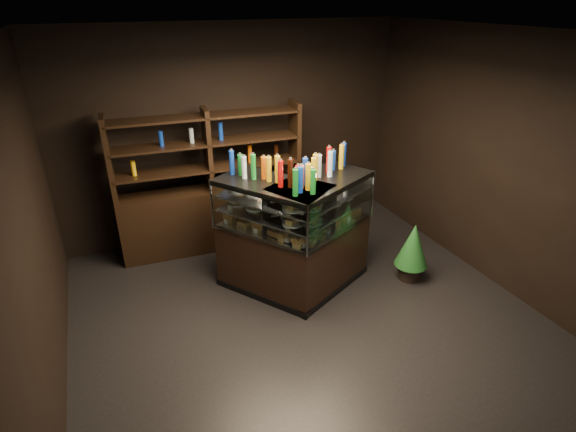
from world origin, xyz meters
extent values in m
plane|color=black|center=(0.00, 0.00, 0.00)|extent=(5.00, 5.00, 0.00)
cube|color=black|center=(0.00, 2.50, 1.50)|extent=(5.00, 0.02, 3.00)
cube|color=black|center=(0.00, -2.50, 1.50)|extent=(5.00, 0.02, 3.00)
cube|color=black|center=(2.50, 0.00, 1.50)|extent=(0.02, 5.00, 3.00)
cube|color=black|center=(-2.50, 0.00, 1.50)|extent=(0.02, 5.00, 3.00)
cube|color=black|center=(0.00, 0.00, 3.00)|extent=(5.00, 5.00, 0.02)
cube|color=black|center=(0.40, 0.58, 0.42)|extent=(1.42, 1.13, 0.83)
cube|color=black|center=(0.40, 0.58, 0.04)|extent=(1.47, 1.17, 0.08)
cube|color=black|center=(0.40, 0.58, 1.39)|extent=(1.42, 1.13, 0.06)
cube|color=silver|center=(0.40, 0.58, 0.84)|extent=(1.36, 1.06, 0.02)
cube|color=silver|center=(0.40, 0.58, 1.04)|extent=(1.36, 1.06, 0.02)
cube|color=silver|center=(0.40, 0.58, 1.21)|extent=(1.36, 1.06, 0.02)
cube|color=white|center=(0.55, 0.28, 1.13)|extent=(1.15, 0.57, 0.59)
cylinder|color=silver|center=(1.11, 0.57, 1.13)|extent=(0.03, 0.03, 0.61)
cylinder|color=silver|center=(-0.03, 0.01, 1.13)|extent=(0.03, 0.03, 0.61)
cube|color=black|center=(-0.13, 0.72, 0.42)|extent=(1.25, 1.41, 0.83)
cube|color=black|center=(-0.13, 0.72, 0.04)|extent=(1.28, 1.45, 0.08)
cube|color=black|center=(-0.13, 0.72, 1.39)|extent=(1.25, 1.41, 0.06)
cube|color=silver|center=(-0.13, 0.72, 0.84)|extent=(1.18, 1.34, 0.02)
cube|color=silver|center=(-0.13, 0.72, 1.04)|extent=(1.18, 1.34, 0.02)
cube|color=silver|center=(-0.13, 0.72, 1.21)|extent=(1.18, 1.34, 0.02)
cube|color=white|center=(-0.40, 0.53, 1.13)|extent=(0.73, 1.05, 0.59)
cylinder|color=silver|center=(-0.03, 0.01, 1.13)|extent=(0.03, 0.03, 0.61)
cylinder|color=silver|center=(-0.75, 1.06, 1.13)|extent=(0.03, 0.03, 0.61)
cube|color=#D7854D|center=(-0.06, 0.32, 0.88)|extent=(0.20, 0.16, 0.06)
cube|color=#D7854D|center=(0.13, 0.41, 0.88)|extent=(0.20, 0.16, 0.06)
cube|color=#D7854D|center=(0.32, 0.50, 0.88)|extent=(0.20, 0.16, 0.06)
cube|color=#D7854D|center=(0.51, 0.60, 0.88)|extent=(0.20, 0.16, 0.06)
cube|color=#D7854D|center=(0.70, 0.69, 0.88)|extent=(0.20, 0.16, 0.06)
cube|color=#D7854D|center=(0.90, 0.78, 0.88)|extent=(0.20, 0.16, 0.06)
cylinder|color=white|center=(-0.03, 0.37, 1.06)|extent=(0.24, 0.24, 0.02)
cube|color=#D7854D|center=(-0.03, 0.37, 1.09)|extent=(0.19, 0.15, 0.05)
cylinder|color=white|center=(0.18, 0.47, 1.06)|extent=(0.24, 0.24, 0.02)
cube|color=#D7854D|center=(0.18, 0.47, 1.09)|extent=(0.19, 0.15, 0.05)
cylinder|color=white|center=(0.40, 0.58, 1.06)|extent=(0.24, 0.24, 0.02)
cube|color=#D7854D|center=(0.40, 0.58, 1.09)|extent=(0.19, 0.15, 0.05)
cylinder|color=white|center=(0.62, 0.68, 1.06)|extent=(0.24, 0.24, 0.02)
cube|color=#D7854D|center=(0.62, 0.68, 1.09)|extent=(0.19, 0.15, 0.05)
cylinder|color=white|center=(0.84, 0.79, 1.06)|extent=(0.24, 0.24, 0.02)
cube|color=#D7854D|center=(0.84, 0.79, 1.09)|extent=(0.19, 0.15, 0.05)
cylinder|color=white|center=(-0.03, 0.37, 1.23)|extent=(0.24, 0.24, 0.02)
cube|color=#D7854D|center=(-0.03, 0.37, 1.27)|extent=(0.19, 0.15, 0.05)
cylinder|color=white|center=(0.18, 0.47, 1.23)|extent=(0.24, 0.24, 0.02)
cube|color=#D7854D|center=(0.18, 0.47, 1.27)|extent=(0.19, 0.15, 0.05)
cylinder|color=white|center=(0.40, 0.58, 1.23)|extent=(0.24, 0.24, 0.02)
cube|color=#D7854D|center=(0.40, 0.58, 1.27)|extent=(0.19, 0.15, 0.05)
cylinder|color=white|center=(0.62, 0.68, 1.23)|extent=(0.24, 0.24, 0.02)
cube|color=#D7854D|center=(0.62, 0.68, 1.27)|extent=(0.19, 0.15, 0.05)
cylinder|color=white|center=(0.84, 0.79, 1.23)|extent=(0.24, 0.24, 0.02)
cube|color=#D7854D|center=(0.84, 0.79, 1.27)|extent=(0.19, 0.15, 0.05)
cube|color=#D7854D|center=(-0.46, 1.14, 0.88)|extent=(0.18, 0.20, 0.06)
cube|color=#D7854D|center=(-0.34, 0.96, 0.88)|extent=(0.18, 0.20, 0.06)
cube|color=#D7854D|center=(-0.22, 0.79, 0.88)|extent=(0.18, 0.20, 0.06)
cube|color=#D7854D|center=(-0.09, 0.61, 0.88)|extent=(0.18, 0.20, 0.06)
cube|color=#D7854D|center=(0.03, 0.44, 0.88)|extent=(0.18, 0.20, 0.06)
cube|color=#D7854D|center=(0.15, 0.26, 0.88)|extent=(0.18, 0.20, 0.06)
cylinder|color=white|center=(-0.40, 1.12, 1.06)|extent=(0.24, 0.24, 0.02)
cube|color=#D7854D|center=(-0.40, 1.12, 1.09)|extent=(0.17, 0.19, 0.05)
cylinder|color=white|center=(-0.27, 0.92, 1.06)|extent=(0.24, 0.24, 0.02)
cube|color=#D7854D|center=(-0.27, 0.92, 1.09)|extent=(0.17, 0.19, 0.05)
cylinder|color=white|center=(-0.13, 0.72, 1.06)|extent=(0.24, 0.24, 0.02)
cube|color=#D7854D|center=(-0.13, 0.72, 1.09)|extent=(0.17, 0.19, 0.05)
cylinder|color=white|center=(0.01, 0.52, 1.06)|extent=(0.24, 0.24, 0.02)
cube|color=#D7854D|center=(0.01, 0.52, 1.09)|extent=(0.17, 0.19, 0.05)
cylinder|color=white|center=(0.15, 0.32, 1.06)|extent=(0.24, 0.24, 0.02)
cube|color=#D7854D|center=(0.15, 0.32, 1.09)|extent=(0.17, 0.19, 0.05)
cylinder|color=white|center=(-0.40, 1.12, 1.23)|extent=(0.24, 0.24, 0.02)
cube|color=#D7854D|center=(-0.40, 1.12, 1.27)|extent=(0.17, 0.19, 0.05)
cylinder|color=white|center=(-0.27, 0.92, 1.23)|extent=(0.24, 0.24, 0.02)
cube|color=#D7854D|center=(-0.27, 0.92, 1.27)|extent=(0.17, 0.19, 0.05)
cylinder|color=white|center=(-0.13, 0.72, 1.23)|extent=(0.24, 0.24, 0.02)
cube|color=#D7854D|center=(-0.13, 0.72, 1.27)|extent=(0.17, 0.19, 0.05)
cylinder|color=white|center=(0.01, 0.52, 1.23)|extent=(0.24, 0.24, 0.02)
cube|color=#D7854D|center=(0.01, 0.52, 1.27)|extent=(0.17, 0.19, 0.05)
cylinder|color=white|center=(0.15, 0.32, 1.23)|extent=(0.24, 0.24, 0.02)
cube|color=#D7854D|center=(0.15, 0.32, 1.27)|extent=(0.17, 0.19, 0.05)
cylinder|color=silver|center=(-0.08, 0.34, 1.56)|extent=(0.06, 0.06, 0.28)
cylinder|color=silver|center=(-0.08, 0.34, 1.71)|extent=(0.03, 0.03, 0.02)
cylinder|color=#0F38B2|center=(0.01, 0.39, 1.56)|extent=(0.06, 0.06, 0.28)
cylinder|color=silver|center=(0.01, 0.39, 1.71)|extent=(0.03, 0.03, 0.02)
cylinder|color=#147223|center=(0.10, 0.43, 1.56)|extent=(0.06, 0.06, 0.28)
cylinder|color=silver|center=(0.10, 0.43, 1.71)|extent=(0.03, 0.03, 0.02)
cylinder|color=yellow|center=(0.18, 0.47, 1.56)|extent=(0.06, 0.06, 0.28)
cylinder|color=silver|center=(0.18, 0.47, 1.71)|extent=(0.03, 0.03, 0.02)
cylinder|color=black|center=(0.27, 0.51, 1.56)|extent=(0.06, 0.06, 0.28)
cylinder|color=silver|center=(0.27, 0.51, 1.71)|extent=(0.03, 0.03, 0.02)
cylinder|color=#D8590A|center=(0.36, 0.56, 1.56)|extent=(0.06, 0.06, 0.28)
cylinder|color=silver|center=(0.36, 0.56, 1.71)|extent=(0.03, 0.03, 0.02)
cylinder|color=#B20C0A|center=(0.45, 0.60, 1.56)|extent=(0.06, 0.06, 0.28)
cylinder|color=silver|center=(0.45, 0.60, 1.71)|extent=(0.03, 0.03, 0.02)
cylinder|color=silver|center=(0.53, 0.64, 1.56)|extent=(0.06, 0.06, 0.28)
cylinder|color=silver|center=(0.53, 0.64, 1.71)|extent=(0.03, 0.03, 0.02)
cylinder|color=#0F38B2|center=(0.62, 0.69, 1.56)|extent=(0.06, 0.06, 0.28)
cylinder|color=silver|center=(0.62, 0.69, 1.71)|extent=(0.03, 0.03, 0.02)
cylinder|color=#147223|center=(0.71, 0.73, 1.56)|extent=(0.06, 0.06, 0.28)
cylinder|color=silver|center=(0.71, 0.73, 1.71)|extent=(0.03, 0.03, 0.02)
cylinder|color=yellow|center=(0.80, 0.77, 1.56)|extent=(0.06, 0.06, 0.28)
cylinder|color=silver|center=(0.80, 0.77, 1.71)|extent=(0.03, 0.03, 0.02)
cylinder|color=black|center=(0.88, 0.81, 1.56)|extent=(0.06, 0.06, 0.28)
cylinder|color=silver|center=(0.88, 0.81, 1.71)|extent=(0.03, 0.03, 0.02)
cylinder|color=silver|center=(-0.43, 1.16, 1.56)|extent=(0.06, 0.06, 0.28)
cylinder|color=silver|center=(-0.43, 1.16, 1.71)|extent=(0.03, 0.03, 0.02)
cylinder|color=#0F38B2|center=(-0.38, 1.08, 1.56)|extent=(0.06, 0.06, 0.28)
cylinder|color=silver|center=(-0.38, 1.08, 1.71)|extent=(0.03, 0.03, 0.02)
cylinder|color=#147223|center=(-0.32, 1.00, 1.56)|extent=(0.06, 0.06, 0.28)
cylinder|color=silver|center=(-0.32, 1.00, 1.71)|extent=(0.03, 0.03, 0.02)
cylinder|color=yellow|center=(-0.27, 0.92, 1.56)|extent=(0.06, 0.06, 0.28)
cylinder|color=silver|center=(-0.27, 0.92, 1.71)|extent=(0.03, 0.03, 0.02)
cylinder|color=black|center=(-0.21, 0.84, 1.56)|extent=(0.06, 0.06, 0.28)
cylinder|color=silver|center=(-0.21, 0.84, 1.71)|extent=(0.03, 0.03, 0.02)
cylinder|color=#D8590A|center=(-0.16, 0.76, 1.56)|extent=(0.06, 0.06, 0.28)
cylinder|color=silver|center=(-0.16, 0.76, 1.71)|extent=(0.03, 0.03, 0.02)
cylinder|color=#B20C0A|center=(-0.10, 0.68, 1.56)|extent=(0.06, 0.06, 0.28)
cylinder|color=silver|center=(-0.10, 0.68, 1.71)|extent=(0.03, 0.03, 0.02)
cylinder|color=silver|center=(-0.05, 0.60, 1.56)|extent=(0.06, 0.06, 0.28)
cylinder|color=silver|center=(-0.05, 0.60, 1.71)|extent=(0.03, 0.03, 0.02)
cylinder|color=#0F38B2|center=(0.01, 0.52, 1.56)|extent=(0.06, 0.06, 0.28)
cylinder|color=silver|center=(0.01, 0.52, 1.71)|extent=(0.03, 0.03, 0.02)
cylinder|color=#147223|center=(0.06, 0.44, 1.56)|extent=(0.06, 0.06, 0.28)
cylinder|color=silver|center=(0.06, 0.44, 1.71)|extent=(0.03, 0.03, 0.02)
cylinder|color=yellow|center=(0.12, 0.36, 1.56)|extent=(0.06, 0.06, 0.28)
cylinder|color=silver|center=(0.12, 0.36, 1.71)|extent=(0.03, 0.03, 0.02)
cylinder|color=black|center=(0.17, 0.28, 1.56)|extent=(0.06, 0.06, 0.28)
cylinder|color=silver|center=(0.17, 0.28, 1.71)|extent=(0.03, 0.03, 0.02)
cylinder|color=black|center=(1.55, 0.23, 0.10)|extent=(0.27, 0.27, 0.21)
cone|color=#1A5D1E|center=(1.55, 0.23, 0.49)|extent=(0.41, 0.41, 0.57)
cone|color=#1A5D1E|center=(1.55, 0.23, 0.68)|extent=(0.32, 0.32, 0.40)
cube|color=black|center=(-0.52, 2.05, 0.45)|extent=(2.54, 0.58, 0.90)
cube|color=black|center=(-1.75, 2.13, 1.45)|extent=(0.08, 0.38, 1.10)
cube|color=black|center=(-0.52, 2.05, 1.45)|extent=(0.08, 0.38, 1.10)
cube|color=black|center=(0.71, 1.97, 1.45)|extent=(0.08, 0.38, 1.10)
cube|color=black|center=(-0.52, 2.05, 1.20)|extent=(2.49, 0.53, 0.03)
cube|color=black|center=(-0.52, 2.05, 1.55)|extent=(2.49, 0.53, 0.03)
cube|color=black|center=(-0.52, 2.05, 1.90)|extent=(2.49, 0.53, 0.03)
cylinder|color=silver|center=(-1.48, 2.11, 1.32)|extent=(0.06, 0.06, 0.22)
cylinder|color=#0F38B2|center=(-1.10, 2.09, 1.32)|extent=(0.06, 0.06, 0.22)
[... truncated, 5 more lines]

